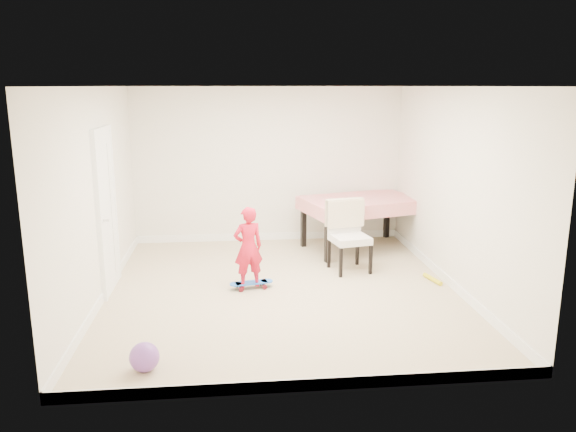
{
  "coord_description": "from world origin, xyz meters",
  "views": [
    {
      "loc": [
        -0.62,
        -6.89,
        2.61
      ],
      "look_at": [
        0.1,
        0.2,
        0.95
      ],
      "focal_mm": 35.0,
      "sensor_mm": 36.0,
      "label": 1
    }
  ],
  "objects": [
    {
      "name": "balloon",
      "position": [
        -1.47,
        -1.98,
        0.14
      ],
      "size": [
        0.28,
        0.28,
        0.28
      ],
      "primitive_type": "sphere",
      "color": "purple",
      "rests_on": "ground"
    },
    {
      "name": "child",
      "position": [
        -0.43,
        0.1,
        0.53
      ],
      "size": [
        0.45,
        0.36,
        1.07
      ],
      "primitive_type": "imported",
      "rotation": [
        0.0,
        0.0,
        3.43
      ],
      "color": "red",
      "rests_on": "ground"
    },
    {
      "name": "wall_back",
      "position": [
        0.0,
        2.48,
        1.3
      ],
      "size": [
        4.5,
        0.04,
        2.6
      ],
      "primitive_type": "cube",
      "color": "silver",
      "rests_on": "ground"
    },
    {
      "name": "baseboard_left",
      "position": [
        -2.24,
        0.0,
        0.06
      ],
      "size": [
        0.02,
        5.0,
        0.12
      ],
      "primitive_type": "cube",
      "color": "white",
      "rests_on": "ground"
    },
    {
      "name": "dining_chair",
      "position": [
        1.04,
        0.7,
        0.51
      ],
      "size": [
        0.67,
        0.73,
        1.02
      ],
      "primitive_type": null,
      "rotation": [
        0.0,
        0.0,
        0.2
      ],
      "color": "silver",
      "rests_on": "ground"
    },
    {
      "name": "baseboard_front",
      "position": [
        0.0,
        -2.49,
        0.06
      ],
      "size": [
        4.5,
        0.02,
        0.12
      ],
      "primitive_type": "cube",
      "color": "white",
      "rests_on": "ground"
    },
    {
      "name": "baseboard_right",
      "position": [
        2.24,
        0.0,
        0.06
      ],
      "size": [
        0.02,
        5.0,
        0.12
      ],
      "primitive_type": "cube",
      "color": "white",
      "rests_on": "ground"
    },
    {
      "name": "door",
      "position": [
        -2.22,
        0.3,
        1.02
      ],
      "size": [
        0.11,
        0.94,
        2.11
      ],
      "primitive_type": "cube",
      "color": "white",
      "rests_on": "ground"
    },
    {
      "name": "foam_toy",
      "position": [
        2.08,
        0.14,
        0.03
      ],
      "size": [
        0.15,
        0.4,
        0.06
      ],
      "primitive_type": "cylinder",
      "rotation": [
        1.57,
        0.0,
        0.23
      ],
      "color": "yellow",
      "rests_on": "ground"
    },
    {
      "name": "wall_front",
      "position": [
        0.0,
        -2.48,
        1.3
      ],
      "size": [
        4.5,
        0.04,
        2.6
      ],
      "primitive_type": "cube",
      "color": "silver",
      "rests_on": "ground"
    },
    {
      "name": "wall_left",
      "position": [
        -2.23,
        0.0,
        1.3
      ],
      "size": [
        0.04,
        5.0,
        2.6
      ],
      "primitive_type": "cube",
      "color": "silver",
      "rests_on": "ground"
    },
    {
      "name": "ground",
      "position": [
        0.0,
        0.0,
        0.0
      ],
      "size": [
        5.0,
        5.0,
        0.0
      ],
      "primitive_type": "plane",
      "color": "tan",
      "rests_on": "ground"
    },
    {
      "name": "ceiling",
      "position": [
        0.0,
        0.0,
        2.58
      ],
      "size": [
        4.5,
        5.0,
        0.04
      ],
      "primitive_type": "cube",
      "color": "silver",
      "rests_on": "wall_back"
    },
    {
      "name": "wall_right",
      "position": [
        2.23,
        0.0,
        1.3
      ],
      "size": [
        0.04,
        5.0,
        2.6
      ],
      "primitive_type": "cube",
      "color": "silver",
      "rests_on": "ground"
    },
    {
      "name": "baseboard_back",
      "position": [
        0.0,
        2.49,
        0.06
      ],
      "size": [
        4.5,
        0.02,
        0.12
      ],
      "primitive_type": "cube",
      "color": "white",
      "rests_on": "ground"
    },
    {
      "name": "dining_table",
      "position": [
        1.43,
        1.8,
        0.42
      ],
      "size": [
        2.03,
        1.57,
        0.84
      ],
      "primitive_type": null,
      "rotation": [
        0.0,
        0.0,
        0.28
      ],
      "color": "#B40911",
      "rests_on": "ground"
    },
    {
      "name": "skateboard",
      "position": [
        -0.39,
        0.12,
        0.04
      ],
      "size": [
        0.61,
        0.32,
        0.09
      ],
      "primitive_type": null,
      "rotation": [
        0.0,
        0.0,
        0.19
      ],
      "color": "blue",
      "rests_on": "ground"
    }
  ]
}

